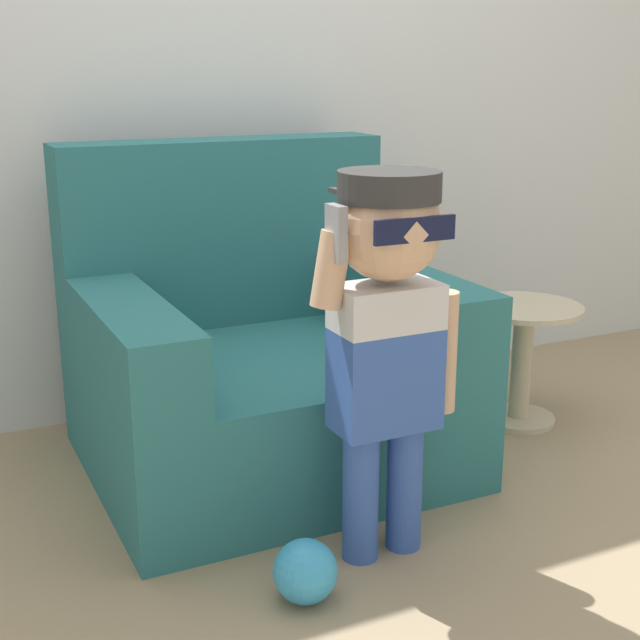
% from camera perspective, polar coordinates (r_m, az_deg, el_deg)
% --- Properties ---
extents(ground_plane, '(10.00, 10.00, 0.00)m').
position_cam_1_polar(ground_plane, '(2.89, 0.05, -9.05)').
color(ground_plane, '#998466').
extents(wall_back, '(10.00, 0.05, 2.60)m').
position_cam_1_polar(wall_back, '(3.27, -5.59, 17.27)').
color(wall_back, silver).
rests_on(wall_back, ground_plane).
extents(armchair, '(1.09, 0.97, 0.99)m').
position_cam_1_polar(armchair, '(2.82, -3.93, -2.36)').
color(armchair, '#286B70').
rests_on(armchair, ground_plane).
extents(person_child, '(0.41, 0.30, 0.99)m').
position_cam_1_polar(person_child, '(2.15, 4.34, 0.78)').
color(person_child, '#3356AD').
rests_on(person_child, ground_plane).
extents(side_table, '(0.40, 0.40, 0.43)m').
position_cam_1_polar(side_table, '(3.19, 12.87, -2.00)').
color(side_table, beige).
rests_on(side_table, ground_plane).
extents(toy_ball, '(0.15, 0.15, 0.15)m').
position_cam_1_polar(toy_ball, '(2.18, -0.95, -15.79)').
color(toy_ball, '#3399D1').
rests_on(toy_ball, ground_plane).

